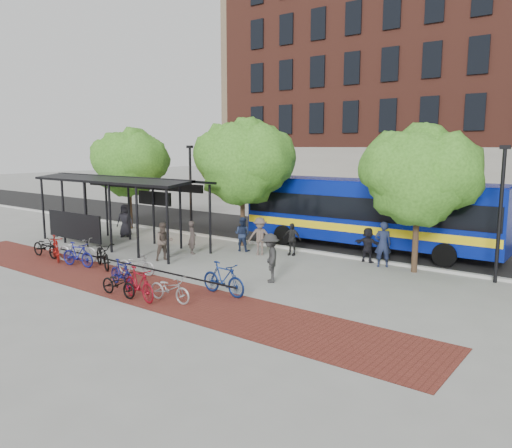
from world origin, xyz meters
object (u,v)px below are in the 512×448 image
Objects in this scene: bike_4 at (103,255)px; bike_9 at (139,284)px; lamp_post_right at (500,210)px; pedestrian_8 at (164,242)px; bike_2 at (77,250)px; tree_a at (130,160)px; tree_b at (244,159)px; pedestrian_1 at (192,237)px; tree_c at (421,172)px; bike_6 at (137,264)px; pedestrian_7 at (383,244)px; bike_1 at (56,248)px; pedestrian_4 at (292,239)px; bus at (369,210)px; pedestrian_3 at (260,236)px; bike_3 at (78,255)px; bike_11 at (223,279)px; pedestrian_0 at (125,221)px; pedestrian_5 at (368,245)px; bus_shelter at (118,187)px; bike_10 at (170,289)px; lamp_post_left at (191,188)px; pedestrian_2 at (242,234)px; bike_0 at (46,247)px; bike_8 at (118,284)px; bike_7 at (122,273)px; pedestrian_9 at (270,258)px.

bike_4 is 5.12m from bike_9.
lamp_post_right is 13.76m from pedestrian_8.
bike_2 is 1.18× the size of pedestrian_8.
tree_b reaches higher than tree_a.
bike_2 is 5.18m from pedestrian_1.
tree_c is at bearing -23.03° from bike_9.
pedestrian_7 is (7.26, 7.21, 0.54)m from bike_6.
bike_9 is at bearing -78.36° from bike_1.
lamp_post_right reaches higher than pedestrian_4.
bus is 8.39× the size of pedestrian_4.
bike_2 is at bearing -166.81° from pedestrian_3.
bike_3 is 7.65m from bike_11.
bike_3 is (6.21, -7.86, -3.71)m from tree_a.
bike_4 is (1.03, 0.52, 0.02)m from bike_3.
tree_b reaches higher than bus.
bus is 13.48m from pedestrian_0.
bike_2 is at bearing 41.29° from pedestrian_5.
pedestrian_0 reaches higher than pedestrian_3.
bus is at bearing -1.23° from bike_11.
pedestrian_7 is at bearing -56.46° from bus.
lamp_post_right is at bearing -86.20° from bike_2.
bike_11 is at bearing -18.45° from bus_shelter.
tree_a is 12.66m from pedestrian_4.
bike_10 is at bearing -66.03° from tree_b.
bike_3 is at bearing -58.91° from bus_shelter.
pedestrian_4 is at bearing -126.16° from bus.
bike_10 is at bearing -66.88° from pedestrian_0.
pedestrian_5 is (11.25, 8.24, 0.22)m from bike_1.
pedestrian_1 is at bearing -43.93° from pedestrian_0.
bike_10 is (8.56, -1.04, -0.11)m from bike_1.
lamp_post_left is 16.00m from lamp_post_right.
lamp_post_right is 3.05× the size of pedestrian_2.
bike_3 is at bearing -139.54° from pedestrian_4.
bike_0 is 1.00× the size of bike_11.
bike_8 is at bearing -125.27° from pedestrian_8.
tree_c is at bearing -32.44° from bike_7.
bike_3 is at bearing -51.71° from tree_a.
pedestrian_7 is at bearing -60.77° from bike_0.
bus is 12.94m from bike_8.
pedestrian_0 reaches higher than bike_9.
pedestrian_4 is at bearing -51.41° from bike_0.
bike_1 is 1.09m from bike_2.
bike_4 is 1.35× the size of pedestrian_5.
bike_9 reaches higher than bike_10.
bike_0 is at bearing -100.55° from lamp_post_left.
tree_c is 3.42m from pedestrian_7.
pedestrian_3 reaches higher than bike_4.
pedestrian_4 is at bearing 164.50° from pedestrian_9.
bus_shelter is at bearing 66.09° from bike_9.
pedestrian_3 is (-1.00, 8.02, 0.34)m from bike_9.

